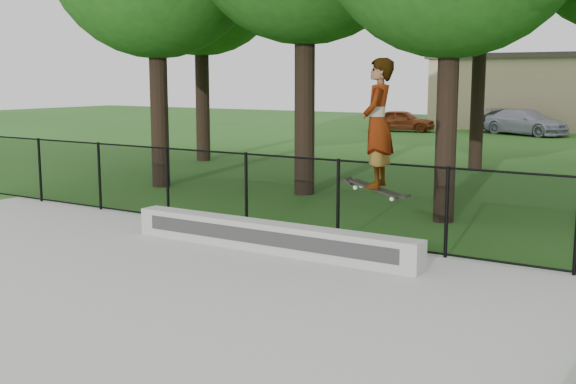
% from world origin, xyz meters
% --- Properties ---
extents(grind_ledge, '(5.49, 0.40, 0.49)m').
position_xyz_m(grind_ledge, '(1.34, 4.70, 0.31)').
color(grind_ledge, '#A4A39F').
rests_on(grind_ledge, concrete_slab).
extents(car_a, '(3.70, 2.00, 1.20)m').
position_xyz_m(car_a, '(-8.19, 31.92, 0.60)').
color(car_a, '#8D3919').
rests_on(car_a, ground).
extents(car_b, '(3.65, 1.90, 1.27)m').
position_xyz_m(car_b, '(-2.71, 34.17, 0.63)').
color(car_b, black).
rests_on(car_b, ground).
extents(car_c, '(4.63, 3.40, 1.34)m').
position_xyz_m(car_c, '(-1.80, 33.07, 0.67)').
color(car_c, '#A9A9C0').
rests_on(car_c, ground).
extents(skater_airborne, '(0.82, 0.79, 2.08)m').
position_xyz_m(skater_airborne, '(3.40, 4.52, 2.27)').
color(skater_airborne, black).
rests_on(skater_airborne, ground).
extents(chainlink_fence, '(16.06, 0.06, 1.50)m').
position_xyz_m(chainlink_fence, '(0.00, 5.90, 0.81)').
color(chainlink_fence, black).
rests_on(chainlink_fence, concrete_slab).
extents(distant_building, '(12.40, 6.40, 4.30)m').
position_xyz_m(distant_building, '(-2.00, 38.00, 2.16)').
color(distant_building, tan).
rests_on(distant_building, ground).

